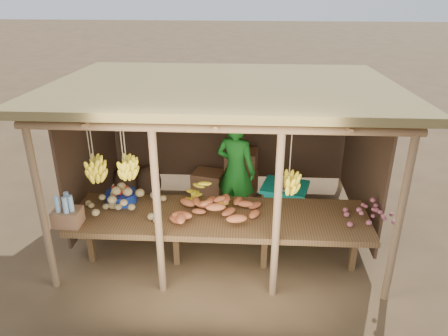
{
  "coord_description": "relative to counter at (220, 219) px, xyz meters",
  "views": [
    {
      "loc": [
        0.33,
        -5.9,
        3.76
      ],
      "look_at": [
        0.0,
        0.0,
        1.05
      ],
      "focal_mm": 35.0,
      "sensor_mm": 36.0,
      "label": 1
    }
  ],
  "objects": [
    {
      "name": "ground",
      "position": [
        -0.0,
        0.95,
        -0.74
      ],
      "size": [
        60.0,
        60.0,
        0.0
      ],
      "primitive_type": "plane",
      "color": "brown",
      "rests_on": "ground"
    },
    {
      "name": "stall_structure",
      "position": [
        -0.05,
        0.89,
        1.17
      ],
      "size": [
        4.7,
        3.5,
        2.43
      ],
      "color": "#916D4B",
      "rests_on": "ground"
    },
    {
      "name": "counter",
      "position": [
        0.0,
        0.0,
        0.0
      ],
      "size": [
        3.9,
        1.05,
        0.8
      ],
      "color": "brown",
      "rests_on": "ground"
    },
    {
      "name": "potato_heap",
      "position": [
        -1.32,
        0.04,
        0.25
      ],
      "size": [
        1.19,
        0.89,
        0.37
      ],
      "primitive_type": null,
      "rotation": [
        0.0,
        0.0,
        0.26
      ],
      "color": "#9D8551",
      "rests_on": "counter"
    },
    {
      "name": "sweet_potato_heap",
      "position": [
        -0.06,
        -0.02,
        0.24
      ],
      "size": [
        1.17,
        0.78,
        0.36
      ],
      "primitive_type": null,
      "rotation": [
        0.0,
        0.0,
        -0.11
      ],
      "color": "#B9592F",
      "rests_on": "counter"
    },
    {
      "name": "onion_heap",
      "position": [
        1.9,
        -0.02,
        0.24
      ],
      "size": [
        0.79,
        0.58,
        0.35
      ],
      "primitive_type": null,
      "rotation": [
        0.0,
        0.0,
        -0.23
      ],
      "color": "#A24F5B",
      "rests_on": "counter"
    },
    {
      "name": "banana_pile",
      "position": [
        -0.21,
        0.37,
        0.23
      ],
      "size": [
        0.58,
        0.42,
        0.34
      ],
      "primitive_type": null,
      "rotation": [
        0.0,
        0.0,
        0.21
      ],
      "color": "yellow",
      "rests_on": "counter"
    },
    {
      "name": "tomato_basin",
      "position": [
        -1.39,
        0.29,
        0.15
      ],
      "size": [
        0.42,
        0.42,
        0.22
      ],
      "rotation": [
        0.0,
        0.0,
        0.24
      ],
      "color": "navy",
      "rests_on": "counter"
    },
    {
      "name": "bottle_box",
      "position": [
        -1.9,
        -0.33,
        0.23
      ],
      "size": [
        0.34,
        0.27,
        0.43
      ],
      "color": "brown",
      "rests_on": "counter"
    },
    {
      "name": "vendor",
      "position": [
        0.17,
        1.21,
        0.15
      ],
      "size": [
        0.76,
        0.64,
        1.77
      ],
      "primitive_type": "imported",
      "rotation": [
        0.0,
        0.0,
        2.74
      ],
      "color": "#186C1D",
      "rests_on": "ground"
    },
    {
      "name": "tarp_crate",
      "position": [
        0.95,
        1.23,
        -0.4
      ],
      "size": [
        0.83,
        0.76,
        0.84
      ],
      "color": "brown",
      "rests_on": "ground"
    },
    {
      "name": "carton_stack",
      "position": [
        0.04,
        2.06,
        -0.36
      ],
      "size": [
        1.19,
        0.52,
        0.85
      ],
      "color": "brown",
      "rests_on": "ground"
    },
    {
      "name": "burlap_sacks",
      "position": [
        -1.64,
        2.06,
        -0.47
      ],
      "size": [
        0.88,
        0.46,
        0.62
      ],
      "color": "#473121",
      "rests_on": "ground"
    }
  ]
}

